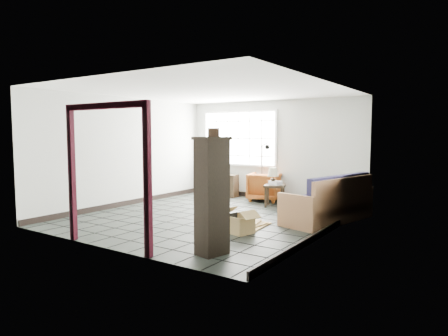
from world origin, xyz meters
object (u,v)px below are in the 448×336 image
Objects in this scene: armchair at (265,185)px; tall_shelf at (212,195)px; side_table at (275,189)px; futon_sofa at (331,205)px.

tall_shelf is (1.53, -4.49, 0.46)m from armchair.
tall_shelf reaches higher than side_table.
armchair is at bearing 160.95° from futon_sofa.
tall_shelf reaches higher than armchair.
side_table is 4.06m from tall_shelf.
armchair is 0.47× the size of tall_shelf.
armchair is (-2.24, 1.46, 0.06)m from futon_sofa.
futon_sofa is 2.82× the size of armchair.
tall_shelf reaches higher than futon_sofa.
tall_shelf is (-0.70, -3.03, 0.52)m from futon_sofa.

